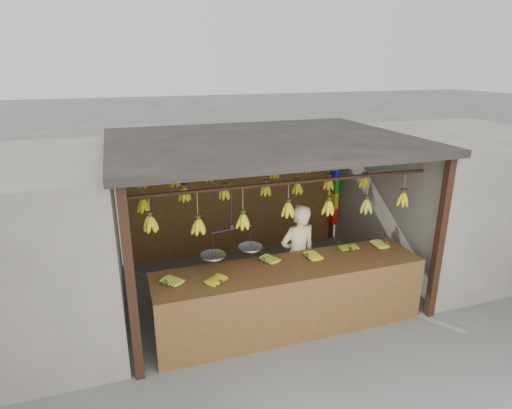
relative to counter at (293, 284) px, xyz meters
name	(u,v)px	position (x,y,z in m)	size (l,w,h in m)	color
ground	(262,287)	(0.00, 1.23, -0.71)	(80.00, 80.00, 0.00)	#5B5B57
stall	(255,162)	(0.00, 1.56, 1.26)	(4.30, 3.30, 2.40)	black
neighbor_right	(454,197)	(3.60, 1.23, 0.44)	(3.00, 3.00, 2.30)	slate
counter	(293,284)	(0.00, 0.00, 0.00)	(3.59, 0.82, 0.96)	#57381A
hanging_bananas	(262,190)	(-0.01, 1.22, 0.91)	(3.59, 2.26, 0.39)	gold
balance_scale	(232,248)	(-0.75, 0.23, 0.51)	(0.81, 0.38, 0.84)	black
vendor	(298,256)	(0.34, 0.63, 0.06)	(0.56, 0.37, 1.55)	beige
bag_bundles	(333,192)	(1.94, 2.58, 0.31)	(0.08, 0.26, 1.27)	#1426BF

